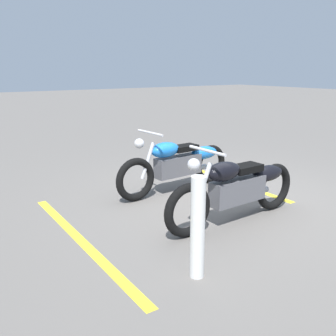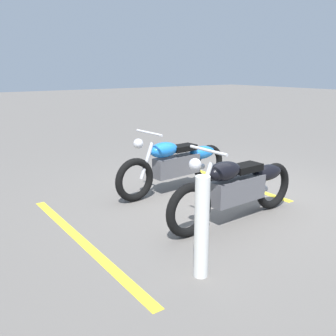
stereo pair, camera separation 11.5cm
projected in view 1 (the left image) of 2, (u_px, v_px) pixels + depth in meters
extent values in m
plane|color=#66605B|center=(229.00, 197.00, 5.89)|extent=(60.00, 60.00, 0.00)
torus|color=black|center=(136.00, 180.00, 5.66)|extent=(0.68, 0.15, 0.67)
torus|color=black|center=(210.00, 164.00, 6.58)|extent=(0.68, 0.15, 0.67)
cube|color=#59595E|center=(178.00, 166.00, 6.13)|extent=(0.85, 0.27, 0.32)
ellipsoid|color=blue|center=(165.00, 150.00, 5.89)|extent=(0.54, 0.31, 0.24)
ellipsoid|color=blue|center=(204.00, 153.00, 6.43)|extent=(0.57, 0.27, 0.22)
cube|color=black|center=(184.00, 148.00, 6.13)|extent=(0.45, 0.27, 0.09)
cylinder|color=silver|center=(148.00, 161.00, 5.73)|extent=(0.27, 0.07, 0.56)
cylinder|color=silver|center=(150.00, 133.00, 5.65)|extent=(0.07, 0.62, 0.04)
sphere|color=silver|center=(139.00, 143.00, 5.57)|extent=(0.15, 0.15, 0.15)
cylinder|color=silver|center=(191.00, 169.00, 6.51)|extent=(0.70, 0.13, 0.09)
torus|color=black|center=(188.00, 210.00, 4.44)|extent=(0.67, 0.13, 0.67)
torus|color=black|center=(274.00, 187.00, 5.32)|extent=(0.67, 0.13, 0.67)
cube|color=#59595E|center=(238.00, 190.00, 4.89)|extent=(0.85, 0.24, 0.32)
ellipsoid|color=black|center=(223.00, 172.00, 4.66)|extent=(0.53, 0.29, 0.24)
ellipsoid|color=black|center=(267.00, 173.00, 5.17)|extent=(0.57, 0.25, 0.22)
cube|color=black|center=(246.00, 168.00, 4.89)|extent=(0.45, 0.25, 0.09)
cylinder|color=silver|center=(203.00, 186.00, 4.50)|extent=(0.27, 0.06, 0.56)
cylinder|color=silver|center=(207.00, 151.00, 4.42)|extent=(0.05, 0.62, 0.04)
sphere|color=silver|center=(194.00, 165.00, 4.35)|extent=(0.15, 0.15, 0.15)
cylinder|color=silver|center=(250.00, 194.00, 5.26)|extent=(0.70, 0.11, 0.09)
cylinder|color=white|center=(198.00, 228.00, 3.53)|extent=(0.14, 0.14, 1.01)
cube|color=yellow|center=(221.00, 178.00, 6.92)|extent=(0.13, 3.20, 0.01)
cube|color=yellow|center=(81.00, 241.00, 4.41)|extent=(0.13, 3.20, 0.01)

